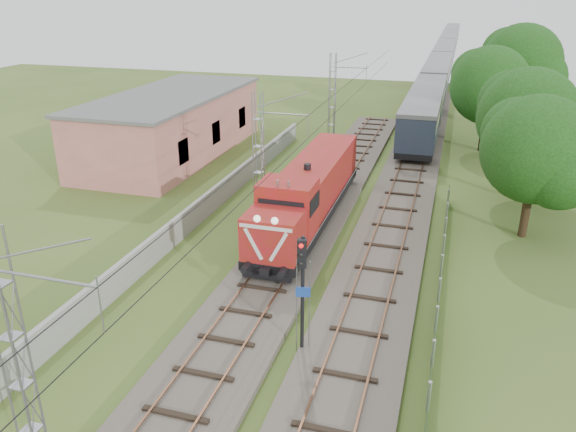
% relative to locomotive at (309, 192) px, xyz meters
% --- Properties ---
extents(ground, '(140.00, 140.00, 0.00)m').
position_rel_locomotive_xyz_m(ground, '(0.00, -12.37, -2.16)').
color(ground, '#3E541F').
rests_on(ground, ground).
extents(track_main, '(4.20, 70.00, 0.45)m').
position_rel_locomotive_xyz_m(track_main, '(0.00, -5.37, -1.97)').
color(track_main, '#6B6054').
rests_on(track_main, ground).
extents(track_side, '(4.20, 80.00, 0.45)m').
position_rel_locomotive_xyz_m(track_side, '(5.00, 7.63, -1.97)').
color(track_side, '#6B6054').
rests_on(track_side, ground).
extents(catenary, '(3.31, 70.00, 8.00)m').
position_rel_locomotive_xyz_m(catenary, '(-2.95, -0.37, 1.89)').
color(catenary, gray).
rests_on(catenary, ground).
extents(boundary_wall, '(0.25, 40.00, 1.50)m').
position_rel_locomotive_xyz_m(boundary_wall, '(-6.50, -0.37, -1.41)').
color(boundary_wall, '#9E9E99').
rests_on(boundary_wall, ground).
extents(station_building, '(8.40, 20.40, 5.22)m').
position_rel_locomotive_xyz_m(station_building, '(-15.00, 11.63, 0.48)').
color(station_building, '#D77C74').
rests_on(station_building, ground).
extents(fence, '(0.12, 32.00, 1.20)m').
position_rel_locomotive_xyz_m(fence, '(8.00, -9.37, -1.56)').
color(fence, black).
rests_on(fence, ground).
extents(locomotive, '(2.85, 16.30, 4.14)m').
position_rel_locomotive_xyz_m(locomotive, '(0.00, 0.00, 0.00)').
color(locomotive, black).
rests_on(locomotive, ground).
extents(coach_rake, '(3.13, 116.87, 3.61)m').
position_rel_locomotive_xyz_m(coach_rake, '(5.00, 71.73, 0.43)').
color(coach_rake, black).
rests_on(coach_rake, ground).
extents(signal_post, '(0.56, 0.44, 5.09)m').
position_rel_locomotive_xyz_m(signal_post, '(3.01, -12.58, 1.34)').
color(signal_post, black).
rests_on(signal_post, ground).
extents(tree_a, '(6.32, 6.02, 8.20)m').
position_rel_locomotive_xyz_m(tree_a, '(12.39, 2.02, 2.96)').
color(tree_a, '#362516').
rests_on(tree_a, ground).
extents(tree_b, '(6.80, 6.47, 8.81)m').
position_rel_locomotive_xyz_m(tree_b, '(12.46, 8.52, 3.34)').
color(tree_b, '#362516').
rests_on(tree_b, ground).
extents(tree_c, '(6.93, 6.60, 8.98)m').
position_rel_locomotive_xyz_m(tree_c, '(10.47, 20.45, 3.44)').
color(tree_c, '#362516').
rests_on(tree_c, ground).
extents(tree_d, '(7.95, 7.57, 10.31)m').
position_rel_locomotive_xyz_m(tree_d, '(13.47, 28.74, 4.28)').
color(tree_d, '#362516').
rests_on(tree_d, ground).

